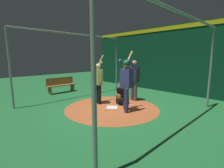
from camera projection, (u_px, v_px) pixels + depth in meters
The scene contains 13 objects.
ground_plane at pixel (112, 108), 6.43m from camera, with size 27.38×27.38×0.00m, color #216633.
dirt_circle at pixel (112, 108), 6.43m from camera, with size 3.65×3.65×0.01m, color #AD562D.
home_plate at pixel (112, 107), 6.43m from camera, with size 0.42×0.42×0.01m, color white.
batter at pixel (126, 80), 5.85m from camera, with size 0.68×0.49×2.21m.
catcher at pixel (122, 96), 6.87m from camera, with size 0.58×0.40×0.94m.
umpire at pixel (134, 78), 7.33m from camera, with size 0.23×0.49×1.84m.
visitor at pixel (98, 81), 6.85m from camera, with size 0.58×0.51×2.07m.
back_wall at pixel (168, 59), 9.13m from camera, with size 0.22×11.38×3.67m.
cage_frame at pixel (112, 52), 6.07m from camera, with size 5.75×5.21×3.10m.
bat_rack at pixel (131, 79), 10.94m from camera, with size 1.18×0.20×1.05m.
bench at pixel (61, 85), 9.10m from camera, with size 1.59×0.36×0.85m.
baseball_0 at pixel (131, 105), 6.61m from camera, with size 0.07×0.07×0.07m, color white.
baseball_1 at pixel (106, 109), 6.09m from camera, with size 0.07×0.07×0.07m, color white.
Camera 1 is at (4.28, 4.47, 1.98)m, focal length 26.06 mm.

